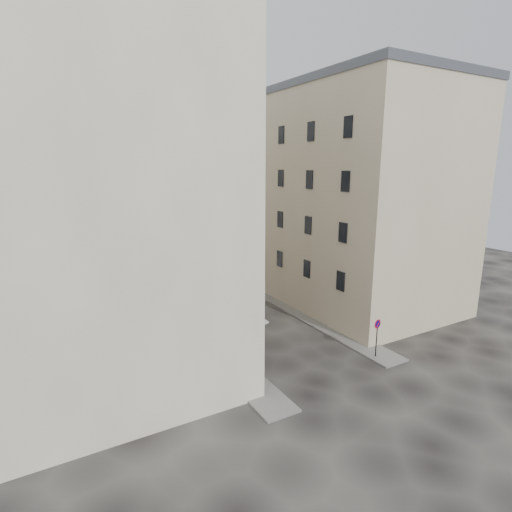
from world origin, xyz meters
TOP-DOWN VIEW (x-y plane):
  - ground at (0.00, 0.00)m, footprint 90.00×90.00m
  - sidewalk_left at (-4.50, 4.00)m, footprint 2.00×22.00m
  - sidewalk_right at (4.50, 3.00)m, footprint 2.00×18.00m
  - building_left at (-10.50, 3.00)m, footprint 12.20×16.20m
  - building_right at (10.50, 3.50)m, footprint 12.20×14.20m
  - building_back at (-1.00, 19.00)m, footprint 18.20×10.20m
  - cafe_storefront at (-4.32, 1.00)m, footprint 1.74×7.30m
  - stone_steps at (0.00, 12.57)m, footprint 9.00×3.15m
  - bollard_near at (-3.25, -1.00)m, footprint 0.12×0.12m
  - bollard_mid at (-3.25, 2.50)m, footprint 0.12×0.12m
  - bollard_far at (-3.25, 6.00)m, footprint 0.12×0.12m
  - no_parking_sign at (3.98, -4.64)m, footprint 0.60×0.14m
  - bistro_table_a at (-3.23, -1.31)m, footprint 1.41×0.66m
  - bistro_table_b at (-2.69, -0.59)m, footprint 1.16×0.54m
  - bistro_table_c at (-3.60, 0.73)m, footprint 1.23×0.58m
  - bistro_table_d at (-2.45, 2.39)m, footprint 1.18×0.55m
  - bistro_table_e at (-3.00, 5.07)m, footprint 1.14×0.54m
  - pedestrian at (-2.49, 3.68)m, footprint 0.80×0.79m

SIDE VIEW (x-z plane):
  - ground at x=0.00m, z-range 0.00..0.00m
  - sidewalk_left at x=-4.50m, z-range 0.00..0.12m
  - sidewalk_right at x=4.50m, z-range 0.00..0.12m
  - stone_steps at x=0.00m, z-range 0.00..0.80m
  - bistro_table_e at x=-3.00m, z-range 0.01..0.81m
  - bistro_table_b at x=-2.69m, z-range 0.01..0.83m
  - bistro_table_d at x=-2.45m, z-range 0.01..0.84m
  - bistro_table_c at x=-3.60m, z-range 0.01..0.87m
  - bistro_table_a at x=-3.23m, z-range 0.01..1.00m
  - bollard_near at x=-3.25m, z-range 0.04..1.02m
  - bollard_mid at x=-3.25m, z-range 0.04..1.02m
  - bollard_far at x=-3.25m, z-range 0.04..1.02m
  - pedestrian at x=-2.49m, z-range 0.00..1.86m
  - no_parking_sign at x=3.98m, z-range 0.55..3.18m
  - cafe_storefront at x=-4.32m, z-range 0.13..3.63m
  - building_right at x=10.50m, z-range 0.01..18.61m
  - building_back at x=-1.00m, z-range 0.01..18.61m
  - building_left at x=-10.50m, z-range 0.01..20.61m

